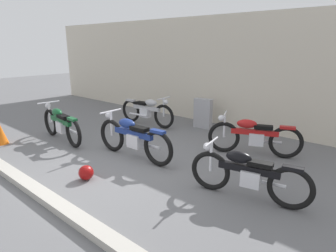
{
  "coord_description": "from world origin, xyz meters",
  "views": [
    {
      "loc": [
        4.42,
        -3.49,
        2.46
      ],
      "look_at": [
        -0.07,
        1.69,
        0.55
      ],
      "focal_mm": 31.05,
      "sensor_mm": 36.0,
      "label": 1
    }
  ],
  "objects_px": {
    "stone_marker": "(203,113)",
    "motorcycle_silver": "(147,111)",
    "traffic_cone": "(1,134)",
    "motorcycle_green": "(61,124)",
    "motorcycle_blue": "(133,137)",
    "motorcycle_red": "(253,136)",
    "motorcycle_black": "(247,174)",
    "helmet": "(86,173)"
  },
  "relations": [
    {
      "from": "motorcycle_blue",
      "to": "motorcycle_red",
      "type": "bearing_deg",
      "value": -137.88
    },
    {
      "from": "motorcycle_blue",
      "to": "stone_marker",
      "type": "bearing_deg",
      "value": -88.33
    },
    {
      "from": "motorcycle_silver",
      "to": "motorcycle_red",
      "type": "relative_size",
      "value": 1.08
    },
    {
      "from": "stone_marker",
      "to": "motorcycle_red",
      "type": "bearing_deg",
      "value": -27.87
    },
    {
      "from": "motorcycle_green",
      "to": "motorcycle_black",
      "type": "distance_m",
      "value": 5.1
    },
    {
      "from": "traffic_cone",
      "to": "motorcycle_silver",
      "type": "relative_size",
      "value": 0.26
    },
    {
      "from": "motorcycle_green",
      "to": "motorcycle_silver",
      "type": "bearing_deg",
      "value": -96.73
    },
    {
      "from": "stone_marker",
      "to": "motorcycle_black",
      "type": "distance_m",
      "value": 4.29
    },
    {
      "from": "stone_marker",
      "to": "motorcycle_silver",
      "type": "height_order",
      "value": "motorcycle_silver"
    },
    {
      "from": "stone_marker",
      "to": "motorcycle_silver",
      "type": "bearing_deg",
      "value": -150.06
    },
    {
      "from": "traffic_cone",
      "to": "motorcycle_red",
      "type": "height_order",
      "value": "motorcycle_red"
    },
    {
      "from": "motorcycle_silver",
      "to": "motorcycle_blue",
      "type": "xyz_separation_m",
      "value": [
        1.74,
        -2.2,
        0.02
      ]
    },
    {
      "from": "stone_marker",
      "to": "motorcycle_green",
      "type": "xyz_separation_m",
      "value": [
        -2.11,
        -3.5,
        0.01
      ]
    },
    {
      "from": "motorcycle_red",
      "to": "motorcycle_silver",
      "type": "bearing_deg",
      "value": -28.1
    },
    {
      "from": "traffic_cone",
      "to": "motorcycle_green",
      "type": "relative_size",
      "value": 0.26
    },
    {
      "from": "traffic_cone",
      "to": "motorcycle_red",
      "type": "xyz_separation_m",
      "value": [
        5.23,
        3.51,
        0.18
      ]
    },
    {
      "from": "stone_marker",
      "to": "motorcycle_green",
      "type": "bearing_deg",
      "value": -121.09
    },
    {
      "from": "motorcycle_blue",
      "to": "motorcycle_black",
      "type": "xyz_separation_m",
      "value": [
        2.76,
        -0.01,
        -0.05
      ]
    },
    {
      "from": "motorcycle_red",
      "to": "motorcycle_black",
      "type": "height_order",
      "value": "motorcycle_red"
    },
    {
      "from": "motorcycle_green",
      "to": "helmet",
      "type": "bearing_deg",
      "value": 165.48
    },
    {
      "from": "motorcycle_black",
      "to": "traffic_cone",
      "type": "bearing_deg",
      "value": 3.28
    },
    {
      "from": "helmet",
      "to": "motorcycle_blue",
      "type": "relative_size",
      "value": 0.13
    },
    {
      "from": "traffic_cone",
      "to": "motorcycle_silver",
      "type": "height_order",
      "value": "motorcycle_silver"
    },
    {
      "from": "helmet",
      "to": "traffic_cone",
      "type": "distance_m",
      "value": 3.44
    },
    {
      "from": "stone_marker",
      "to": "motorcycle_red",
      "type": "height_order",
      "value": "motorcycle_red"
    },
    {
      "from": "stone_marker",
      "to": "motorcycle_blue",
      "type": "xyz_separation_m",
      "value": [
        0.22,
        -3.08,
        0.03
      ]
    },
    {
      "from": "helmet",
      "to": "motorcycle_black",
      "type": "height_order",
      "value": "motorcycle_black"
    },
    {
      "from": "motorcycle_silver",
      "to": "motorcycle_red",
      "type": "distance_m",
      "value": 3.71
    },
    {
      "from": "stone_marker",
      "to": "helmet",
      "type": "xyz_separation_m",
      "value": [
        0.37,
        -4.42,
        -0.31
      ]
    },
    {
      "from": "helmet",
      "to": "motorcycle_blue",
      "type": "xyz_separation_m",
      "value": [
        -0.16,
        1.35,
        0.34
      ]
    },
    {
      "from": "helmet",
      "to": "motorcycle_black",
      "type": "relative_size",
      "value": 0.14
    },
    {
      "from": "motorcycle_blue",
      "to": "motorcycle_black",
      "type": "distance_m",
      "value": 2.76
    },
    {
      "from": "traffic_cone",
      "to": "motorcycle_blue",
      "type": "xyz_separation_m",
      "value": [
        3.27,
        1.58,
        0.21
      ]
    },
    {
      "from": "helmet",
      "to": "motorcycle_silver",
      "type": "distance_m",
      "value": 4.03
    },
    {
      "from": "traffic_cone",
      "to": "motorcycle_black",
      "type": "bearing_deg",
      "value": 14.59
    },
    {
      "from": "helmet",
      "to": "traffic_cone",
      "type": "relative_size",
      "value": 0.51
    },
    {
      "from": "traffic_cone",
      "to": "motorcycle_silver",
      "type": "distance_m",
      "value": 4.08
    },
    {
      "from": "traffic_cone",
      "to": "motorcycle_red",
      "type": "bearing_deg",
      "value": 33.83
    },
    {
      "from": "helmet",
      "to": "motorcycle_green",
      "type": "bearing_deg",
      "value": 159.65
    },
    {
      "from": "motorcycle_black",
      "to": "motorcycle_green",
      "type": "bearing_deg",
      "value": -6.66
    },
    {
      "from": "stone_marker",
      "to": "motorcycle_blue",
      "type": "height_order",
      "value": "motorcycle_blue"
    },
    {
      "from": "motorcycle_green",
      "to": "motorcycle_red",
      "type": "bearing_deg",
      "value": -145.44
    }
  ]
}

